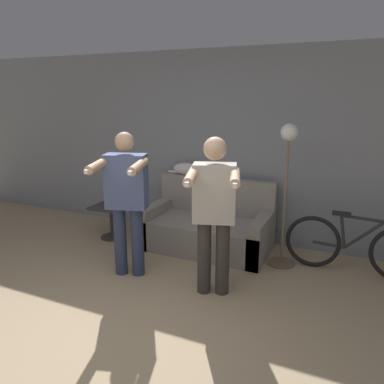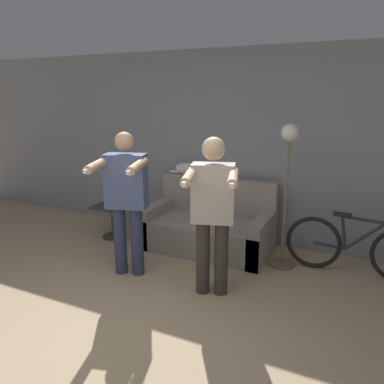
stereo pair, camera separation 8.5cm
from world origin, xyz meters
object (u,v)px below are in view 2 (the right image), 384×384
Objects in this scene: floor_lamp at (288,169)px; person_right at (213,207)px; cup at (111,203)px; cat at (189,169)px; couch at (209,228)px; person_left at (126,195)px; bicycle at (356,248)px; side_table at (113,214)px.

person_right is at bearing -117.14° from floor_lamp.
floor_lamp is (0.51, 0.99, 0.25)m from person_right.
cat is at bearing 31.23° from cup.
person_left is at bearing -115.28° from couch.
cat is at bearing 106.35° from person_right.
person_left is 2.63m from bicycle.
person_left is 1.42m from cat.
bicycle is (0.80, 0.08, -0.85)m from floor_lamp.
side_table is at bearing -177.24° from floor_lamp.
floor_lamp is (1.46, -0.42, 0.19)m from cat.
side_table is at bearing -176.44° from bicycle.
couch is 1.38m from person_left.
floor_lamp is 1.09× the size of bicycle.
bicycle is (3.19, 0.23, -0.19)m from cup.
person_right is (0.50, -1.10, 0.66)m from couch.
person_left is at bearing -155.20° from bicycle.
person_left is 19.27× the size of cup.
couch is 1.02× the size of person_left.
person_left is 3.31× the size of side_table.
person_right is at bearing -140.51° from bicycle.
person_right is 2.16m from side_table.
cup is at bearing -87.77° from side_table.
bicycle is at bearing 5.96° from floor_lamp.
side_table is at bearing 137.65° from person_right.
bicycle is (2.25, -0.34, -0.66)m from cat.
floor_lamp is at bearing -16.18° from cat.
floor_lamp reaches higher than cat.
side_table is at bearing -170.84° from couch.
person_right is (1.02, -0.00, -0.00)m from person_left.
cat reaches higher than cup.
bicycle is at bearing -0.81° from couch.
couch is at bearing 173.87° from floor_lamp.
bicycle is at bearing 7.72° from person_left.
cat reaches higher than bicycle.
person_left is 1.00× the size of person_right.
couch reaches higher than side_table.
person_right is 19.20× the size of cup.
couch is at bearing 179.19° from bicycle.
floor_lamp is (1.01, -0.11, 0.90)m from couch.
cup is (-1.89, 0.84, -0.41)m from person_right.
cup is (-0.94, -0.57, -0.47)m from cat.
cat is 0.32× the size of floor_lamp.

